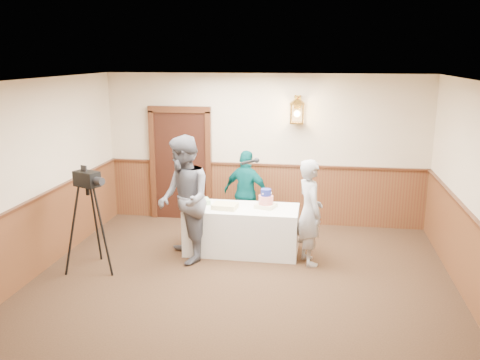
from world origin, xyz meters
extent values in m
plane|color=#312013|center=(0.00, 0.00, 0.00)|extent=(7.00, 7.00, 0.00)
cube|color=beige|center=(0.00, 3.50, 1.40)|extent=(6.00, 0.02, 2.80)
cube|color=beige|center=(-3.00, 0.00, 1.40)|extent=(0.02, 7.00, 2.80)
cube|color=white|center=(0.00, 0.00, 2.80)|extent=(6.00, 7.00, 0.02)
cube|color=#5C2D1A|center=(0.00, 3.48, 0.55)|extent=(5.98, 0.04, 1.10)
cube|color=#5C2D1A|center=(-2.98, 0.00, 0.55)|extent=(0.04, 6.98, 1.10)
cube|color=#452212|center=(0.00, 3.46, 1.12)|extent=(5.98, 0.07, 0.04)
cube|color=black|center=(-1.60, 3.45, 1.05)|extent=(1.00, 0.06, 2.10)
cube|color=white|center=(-0.17, 1.90, 0.38)|extent=(1.80, 0.80, 0.75)
cube|color=beige|center=(0.21, 1.96, 0.78)|extent=(0.36, 0.36, 0.06)
cylinder|color=red|center=(0.21, 1.96, 0.88)|extent=(0.23, 0.23, 0.14)
cylinder|color=navy|center=(0.21, 1.96, 1.00)|extent=(0.17, 0.17, 0.11)
cube|color=#E5CF89|center=(-0.43, 1.80, 0.79)|extent=(0.41, 0.33, 0.08)
cube|color=#9EDA9A|center=(-0.89, 2.00, 0.79)|extent=(0.40, 0.37, 0.08)
imported|color=#585962|center=(-0.99, 1.41, 0.98)|extent=(1.09, 1.19, 1.96)
cylinder|color=black|center=(-0.05, 1.75, 1.53)|extent=(0.23, 0.11, 0.09)
sphere|color=black|center=(0.08, 1.79, 1.55)|extent=(0.08, 0.08, 0.08)
imported|color=#9A9B9F|center=(0.91, 1.61, 0.81)|extent=(0.58, 0.69, 1.63)
imported|color=#054A4A|center=(-0.22, 2.72, 0.76)|extent=(0.96, 0.66, 1.52)
cube|color=black|center=(-2.25, 0.83, 1.40)|extent=(0.42, 0.33, 0.22)
cylinder|color=black|center=(-2.03, 0.74, 1.40)|extent=(0.18, 0.16, 0.11)
camera|label=1|loc=(1.02, -5.77, 3.12)|focal=38.00mm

